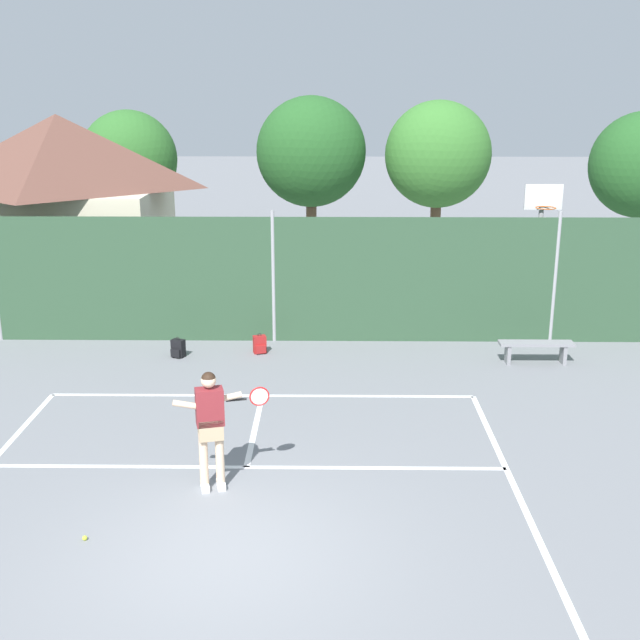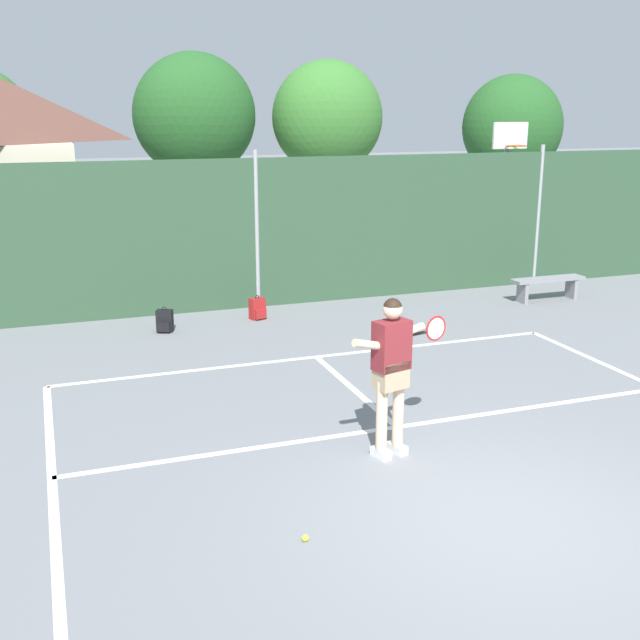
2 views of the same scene
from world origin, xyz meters
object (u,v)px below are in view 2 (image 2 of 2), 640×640
at_px(tennis_player, 392,363).
at_px(tennis_ball, 305,538).
at_px(backpack_red, 258,309).
at_px(courtside_bench, 548,283).
at_px(backpack_black, 165,321).
at_px(basketball_hoop, 507,177).

xyz_separation_m(tennis_player, tennis_ball, (-1.51, -1.44, -1.08)).
xyz_separation_m(backpack_red, courtside_bench, (6.04, -0.60, 0.17)).
relative_size(tennis_player, tennis_ball, 28.10).
xyz_separation_m(tennis_ball, backpack_red, (1.67, 7.73, 0.16)).
height_order(backpack_red, courtside_bench, courtside_bench).
relative_size(tennis_ball, courtside_bench, 0.04).
bearing_deg(tennis_player, backpack_black, 105.29).
bearing_deg(backpack_red, backpack_black, -170.57).
distance_m(backpack_red, courtside_bench, 6.07).
bearing_deg(basketball_hoop, tennis_ball, -130.28).
relative_size(backpack_black, courtside_bench, 0.29).
height_order(tennis_ball, courtside_bench, courtside_bench).
height_order(backpack_black, backpack_red, same).
height_order(tennis_player, backpack_red, tennis_player).
distance_m(tennis_player, backpack_black, 6.28).
height_order(tennis_player, courtside_bench, tennis_player).
relative_size(tennis_player, backpack_black, 4.01).
bearing_deg(tennis_ball, courtside_bench, 42.75).
bearing_deg(backpack_black, backpack_red, 9.43).
distance_m(basketball_hoop, backpack_black, 9.03).
bearing_deg(tennis_ball, basketball_hoop, 49.72).
distance_m(tennis_ball, backpack_red, 7.91).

